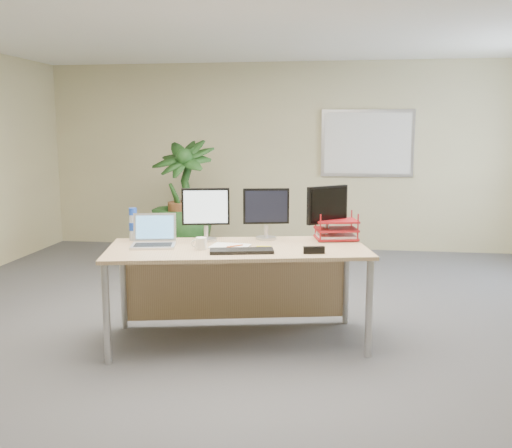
# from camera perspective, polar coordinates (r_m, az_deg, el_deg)

# --- Properties ---
(floor) EXTENTS (8.00, 8.00, 0.00)m
(floor) POSITION_cam_1_polar(r_m,az_deg,el_deg) (4.74, -2.02, -12.12)
(floor) COLOR #4D4D52
(floor) RESTS_ON ground
(back_wall) EXTENTS (7.00, 0.04, 2.70)m
(back_wall) POSITION_cam_1_polar(r_m,az_deg,el_deg) (8.39, 2.75, 6.73)
(back_wall) COLOR #C0B487
(back_wall) RESTS_ON floor
(whiteboard) EXTENTS (1.30, 0.04, 0.95)m
(whiteboard) POSITION_cam_1_polar(r_m,az_deg,el_deg) (8.32, 11.07, 7.93)
(whiteboard) COLOR silver
(whiteboard) RESTS_ON back_wall
(desk) EXTENTS (2.22, 1.29, 0.80)m
(desk) POSITION_cam_1_polar(r_m,az_deg,el_deg) (4.77, -1.89, -4.05)
(desk) COLOR tan
(desk) RESTS_ON floor
(floor_plant) EXTENTS (1.03, 1.03, 1.50)m
(floor_plant) POSITION_cam_1_polar(r_m,az_deg,el_deg) (7.41, -7.26, 1.65)
(floor_plant) COLOR #153A15
(floor_plant) RESTS_ON floor
(monitor_left) EXTENTS (0.40, 0.18, 0.45)m
(monitor_left) POSITION_cam_1_polar(r_m,az_deg,el_deg) (4.86, -5.05, 1.34)
(monitor_left) COLOR #B6B6BB
(monitor_left) RESTS_ON desk
(monitor_right) EXTENTS (0.40, 0.18, 0.44)m
(monitor_right) POSITION_cam_1_polar(r_m,az_deg,el_deg) (4.91, 1.02, 1.40)
(monitor_right) COLOR #B6B6BB
(monitor_right) RESTS_ON desk
(monitor_dark) EXTENTS (0.34, 0.30, 0.47)m
(monitor_dark) POSITION_cam_1_polar(r_m,az_deg,el_deg) (4.93, 7.15, 1.51)
(monitor_dark) COLOR #B6B6BB
(monitor_dark) RESTS_ON desk
(laptop) EXTENTS (0.41, 0.37, 0.25)m
(laptop) POSITION_cam_1_polar(r_m,az_deg,el_deg) (4.75, -10.17, -1.38)
(laptop) COLOR silver
(laptop) RESTS_ON desk
(keyboard) EXTENTS (0.51, 0.26, 0.03)m
(keyboard) POSITION_cam_1_polar(r_m,az_deg,el_deg) (4.41, -1.45, -2.70)
(keyboard) COLOR black
(keyboard) RESTS_ON desk
(coffee_mug) EXTENTS (0.12, 0.09, 0.10)m
(coffee_mug) POSITION_cam_1_polar(r_m,az_deg,el_deg) (4.54, -5.54, -1.95)
(coffee_mug) COLOR white
(coffee_mug) RESTS_ON desk
(spiral_notebook) EXTENTS (0.33, 0.27, 0.01)m
(spiral_notebook) POSITION_cam_1_polar(r_m,az_deg,el_deg) (4.61, -2.61, -2.26)
(spiral_notebook) COLOR white
(spiral_notebook) RESTS_ON desk
(orange_pen) EXTENTS (0.12, 0.11, 0.01)m
(orange_pen) POSITION_cam_1_polar(r_m,az_deg,el_deg) (4.58, -2.13, -2.20)
(orange_pen) COLOR #D54E17
(orange_pen) RESTS_ON spiral_notebook
(yellow_highlighter) EXTENTS (0.12, 0.02, 0.02)m
(yellow_highlighter) POSITION_cam_1_polar(r_m,az_deg,el_deg) (4.59, 0.79, -2.29)
(yellow_highlighter) COLOR yellow
(yellow_highlighter) RESTS_ON desk
(water_bottle) EXTENTS (0.07, 0.07, 0.28)m
(water_bottle) POSITION_cam_1_polar(r_m,az_deg,el_deg) (5.00, -12.17, -0.08)
(water_bottle) COLOR #ADBACB
(water_bottle) RESTS_ON desk
(letter_tray) EXTENTS (0.40, 0.33, 0.17)m
(letter_tray) POSITION_cam_1_polar(r_m,az_deg,el_deg) (4.97, 8.02, -0.70)
(letter_tray) COLOR maroon
(letter_tray) RESTS_ON desk
(stapler) EXTENTS (0.17, 0.08, 0.05)m
(stapler) POSITION_cam_1_polar(r_m,az_deg,el_deg) (4.40, 5.82, -2.60)
(stapler) COLOR black
(stapler) RESTS_ON desk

